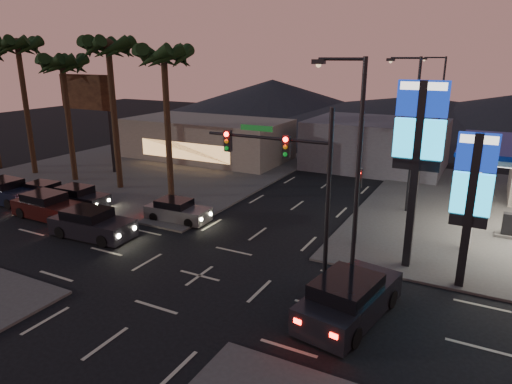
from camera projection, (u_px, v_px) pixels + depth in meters
The scene contains 25 objects.
ground at pixel (200, 276), 21.64m from camera, with size 140.00×140.00×0.00m, color black.
corner_lot_nw at pixel (154, 168), 42.32m from camera, with size 24.00×24.00×0.12m, color #47443F.
pylon_sign_tall at pixel (419, 139), 20.71m from camera, with size 2.20×0.35×9.00m.
pylon_sign_short at pixel (472, 188), 19.25m from camera, with size 1.60×0.35×7.00m.
traffic_signal_mast at pixel (291, 169), 20.17m from camera, with size 6.10×0.39×8.00m.
pedestal_signal at pixel (358, 195), 24.29m from camera, with size 0.32×0.39×4.30m.
streetlight_near at pixel (353, 170), 17.84m from camera, with size 2.14×0.25×10.00m.
streetlight_mid at pixel (411, 127), 28.88m from camera, with size 2.14×0.25×10.00m.
streetlight_far at pixel (438, 106), 40.77m from camera, with size 2.14×0.25×10.00m.
palm_a at pixel (164, 65), 31.01m from camera, with size 4.41×4.41×10.86m.
palm_b at pixel (109, 57), 33.08m from camera, with size 4.41×4.41×11.46m.
palm_c at pixel (63, 71), 35.61m from camera, with size 4.41×4.41×10.26m.
palm_d at pixel (19, 54), 37.47m from camera, with size 4.41×4.41×11.66m.
billboard at pixel (87, 100), 39.97m from camera, with size 6.00×0.30×8.50m.
building_far_west at pixel (208, 139), 45.97m from camera, with size 16.00×8.00×4.00m, color #726B5B.
building_far_mid at pixel (376, 144), 42.20m from camera, with size 12.00×9.00×4.40m, color #4C4C51.
hill_left at pixel (272, 96), 82.84m from camera, with size 40.00×40.00×6.00m, color black.
hill_center at pixel (415, 109), 72.02m from camera, with size 60.00×60.00×4.00m, color black.
car_lane_a_front at pixel (92, 224), 26.16m from camera, with size 5.11×2.36×1.63m.
car_lane_a_mid at pixel (48, 206), 29.29m from camera, with size 4.97×2.16×1.60m.
car_lane_a_rear at pixel (6, 192), 32.42m from camera, with size 5.09×2.24×1.64m.
car_lane_b_front at pixel (177, 211), 28.76m from camera, with size 4.25×1.93×1.36m.
car_lane_b_mid at pixel (78, 197), 31.43m from camera, with size 4.43×1.99×1.42m.
car_lane_b_rear at pixel (45, 193), 32.63m from camera, with size 4.30×2.02×1.37m.
suv_station at pixel (349, 299), 17.94m from camera, with size 3.13×5.67×1.79m.
Camera 1 is at (11.46, -16.13, 9.99)m, focal length 32.00 mm.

